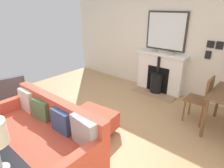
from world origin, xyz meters
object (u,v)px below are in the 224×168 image
dining_chair_near_fireplace (203,97)px  mantel_bowl_far (171,53)px  mantel_bowl_near (155,51)px  ottoman (92,121)px  armchair_accent (9,92)px  sofa (44,135)px  fireplace (159,75)px

dining_chair_near_fireplace → mantel_bowl_far: bearing=-127.9°
mantel_bowl_near → dining_chair_near_fireplace: size_ratio=0.12×
ottoman → armchair_accent: bearing=-72.5°
armchair_accent → dining_chair_near_fireplace: (-2.13, 3.15, 0.11)m
dining_chair_near_fireplace → sofa: bearing=-30.9°
fireplace → mantel_bowl_far: 0.62m
sofa → dining_chair_near_fireplace: (-2.39, 1.43, 0.18)m
sofa → dining_chair_near_fireplace: dining_chair_near_fireplace is taller
fireplace → sofa: bearing=-2.7°
ottoman → dining_chair_near_fireplace: size_ratio=0.86×
armchair_accent → sofa: bearing=81.4°
fireplace → armchair_accent: (2.93, -1.86, -0.02)m
mantel_bowl_near → armchair_accent: size_ratio=0.14×
mantel_bowl_near → dining_chair_near_fireplace: (0.83, 1.49, -0.49)m
fireplace → dining_chair_near_fireplace: size_ratio=1.35×
armchair_accent → dining_chair_near_fireplace: bearing=124.1°
mantel_bowl_near → armchair_accent: bearing=-29.1°
sofa → dining_chair_near_fireplace: size_ratio=2.11×
ottoman → dining_chair_near_fireplace: (-1.55, 1.31, 0.31)m
fireplace → ottoman: (2.35, -0.02, -0.22)m
fireplace → mantel_bowl_near: (-0.03, -0.21, 0.58)m
mantel_bowl_near → dining_chair_near_fireplace: mantel_bowl_near is taller
fireplace → mantel_bowl_far: (-0.03, 0.22, 0.58)m
mantel_bowl_far → sofa: bearing=-6.4°
mantel_bowl_far → dining_chair_near_fireplace: 1.45m
dining_chair_near_fireplace → ottoman: bearing=-40.1°
dining_chair_near_fireplace → fireplace: bearing=-121.9°
mantel_bowl_near → sofa: mantel_bowl_near is taller
mantel_bowl_near → armchair_accent: (2.97, -1.65, -0.60)m
ottoman → dining_chair_near_fireplace: 2.05m
sofa → mantel_bowl_far: bearing=173.6°
mantel_bowl_near → ottoman: size_ratio=0.14×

